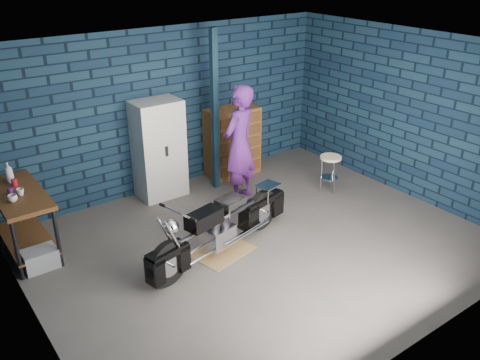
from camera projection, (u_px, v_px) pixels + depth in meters
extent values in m
plane|color=#4C4A47|center=(260.00, 245.00, 7.15)|extent=(6.00, 6.00, 0.00)
cube|color=#0F2033|center=(169.00, 110.00, 8.42)|extent=(6.00, 0.02, 2.70)
cube|color=#0F2033|center=(23.00, 224.00, 4.98)|extent=(0.02, 5.00, 2.70)
cube|color=#0F2033|center=(408.00, 115.00, 8.18)|extent=(0.02, 5.00, 2.70)
cube|color=white|center=(264.00, 51.00, 6.01)|extent=(6.00, 5.00, 0.02)
cube|color=#102734|center=(215.00, 112.00, 8.31)|extent=(0.10, 0.10, 2.70)
cube|color=brown|center=(24.00, 222.00, 6.82)|extent=(0.60, 1.40, 0.91)
cube|color=brown|center=(222.00, 251.00, 6.99)|extent=(0.91, 0.76, 0.01)
imported|color=#551E73|center=(239.00, 144.00, 8.06)|extent=(0.82, 0.69, 1.92)
cube|color=gray|center=(40.00, 259.00, 6.60)|extent=(0.43, 0.30, 0.27)
cube|color=beige|center=(159.00, 149.00, 8.25)|extent=(0.76, 0.54, 1.63)
cube|color=brown|center=(233.00, 142.00, 9.12)|extent=(0.93, 0.52, 1.24)
imported|color=beige|center=(13.00, 198.00, 6.36)|extent=(0.14, 0.14, 0.09)
imported|color=beige|center=(20.00, 192.00, 6.52)|extent=(0.13, 0.13, 0.09)
cylinder|color=#4D175D|center=(11.00, 191.00, 6.52)|extent=(0.10, 0.10, 0.11)
cylinder|color=#A31523|center=(14.00, 183.00, 6.76)|extent=(0.08, 0.08, 0.10)
imported|color=gray|center=(9.00, 172.00, 6.85)|extent=(0.14, 0.14, 0.28)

